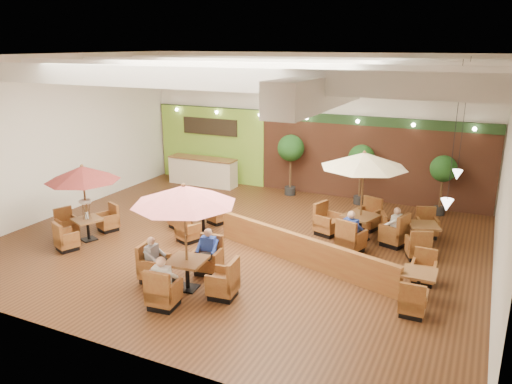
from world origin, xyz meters
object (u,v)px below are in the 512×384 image
Objects in this scene: table_0 at (82,186)px; topiary_0 at (291,150)px; topiary_2 at (443,171)px; booth_divider at (301,250)px; diner_3 at (352,227)px; table_2 at (363,181)px; table_1 at (185,219)px; diner_2 at (153,254)px; table_5 at (413,235)px; service_counter at (203,171)px; table_4 at (418,285)px; diner_4 at (395,222)px; diner_1 at (208,247)px; table_3 at (197,218)px; topiary_1 at (361,160)px; diner_0 at (163,277)px.

topiary_0 is at bearing 83.43° from table_0.
table_0 is 1.17× the size of topiary_2.
table_0 is 1.03× the size of topiary_0.
diner_3 is at bearing 70.28° from booth_divider.
table_1 is at bearing -103.14° from table_2.
diner_2 is at bearing -122.19° from diner_3.
table_1 is 1.04× the size of table_5.
service_counter is 8.81m from diner_3.
topiary_2 reaches higher than booth_divider.
table_4 is 3.04× the size of diner_4.
diner_4 is at bearing 18.18° from table_2.
diner_1 reaches higher than diner_4.
table_3 is 7.26m from table_4.
table_4 is at bearing 25.13° from table_0.
table_2 is at bearing -75.59° from topiary_1.
table_4 is at bearing 103.54° from diner_2.
diner_0 is at bearing -85.88° from topiary_0.
table_5 is at bearing -96.75° from topiary_2.
service_counter is at bearing 81.70° from diner_4.
table_2 is at bearing 52.39° from table_1.
table_4 is 5.98m from diner_0.
topiary_0 reaches higher than diner_3.
diner_3 is 1.08× the size of diner_4.
table_0 is 3.96m from diner_2.
diner_1 is (-2.00, -1.59, 0.34)m from booth_divider.
service_counter is at bearing -178.80° from topiary_2.
table_0 is 3.06× the size of diner_3.
diner_3 is (4.93, 0.43, 0.32)m from table_3.
diner_3 is 1.46m from diner_4.
topiary_2 reaches higher than table_5.
table_1 is 8.57m from topiary_0.
diner_1 is at bearing 83.70° from table_1.
diner_2 is at bearing 122.95° from diner_0.
topiary_0 is at bearing 130.47° from table_4.
service_counter is 4.11× the size of diner_2.
topiary_1 is 4.17m from diner_4.
diner_4 is at bearing -61.40° from topiary_1.
topiary_0 is 5.67m from topiary_2.
table_0 reaches higher than diner_0.
topiary_1 is (0.10, 5.96, 1.28)m from booth_divider.
table_5 is 4.37m from topiary_1.
topiary_2 is (1.95, 3.57, -0.31)m from table_2.
topiary_0 is (3.93, 0.20, 1.22)m from service_counter.
topiary_2 is 2.62× the size of diner_0.
diner_0 is (4.61, -9.33, 0.18)m from service_counter.
diner_0 is at bearing -108.16° from diner_3.
diner_4 is at bearing 43.74° from diner_0.
service_counter is 9.64m from topiary_2.
table_0 is 1.09× the size of table_4.
service_counter is 10.41m from diner_0.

